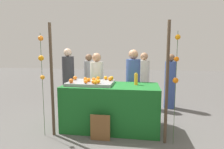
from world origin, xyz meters
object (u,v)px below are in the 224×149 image
Objects in this scene: chalkboard_sign at (100,128)px; stall_counter at (111,107)px; vendor_right at (133,87)px; orange_0 at (110,79)px; vendor_left at (97,88)px; orange_1 at (106,78)px; juice_bottle at (136,79)px.

stall_counter is at bearing 79.32° from chalkboard_sign.
chalkboard_sign is 1.44m from vendor_right.
vendor_right is (0.54, 1.22, 0.54)m from chalkboard_sign.
orange_0 is 0.06× the size of vendor_left.
chalkboard_sign is (0.06, -0.87, -0.81)m from orange_1.
orange_1 is at bearing -149.59° from vendor_right.
orange_1 is 0.33× the size of juice_bottle.
vendor_left reaches higher than chalkboard_sign.
orange_0 is 1.09m from chalkboard_sign.
orange_1 is (-0.17, 0.29, 0.57)m from stall_counter.
vendor_left is at bearing 125.00° from stall_counter.
orange_0 is 1.09× the size of orange_1.
stall_counter is 0.63m from chalkboard_sign.
orange_0 is 0.73m from vendor_right.
juice_bottle reaches higher than stall_counter.
stall_counter is 0.67m from orange_1.
stall_counter is 7.80× the size of juice_bottle.
vendor_left reaches higher than juice_bottle.
orange_1 is at bearing 119.55° from stall_counter.
vendor_left is (-0.41, 0.49, -0.31)m from orange_0.
stall_counter is 0.79m from juice_bottle.
vendor_right reaches higher than stall_counter.
stall_counter is at bearing -123.90° from vendor_right.
vendor_right is at bearing 45.54° from orange_0.
juice_bottle is 0.50× the size of chalkboard_sign.
vendor_right is (0.43, 0.64, 0.31)m from stall_counter.
stall_counter is 3.91× the size of chalkboard_sign.
stall_counter is 1.18× the size of vendor_right.
vendor_right reaches higher than juice_bottle.
vendor_right is (-0.09, 0.55, -0.28)m from juice_bottle.
juice_bottle is (0.52, 0.09, 0.59)m from stall_counter.
juice_bottle is 0.63m from vendor_right.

